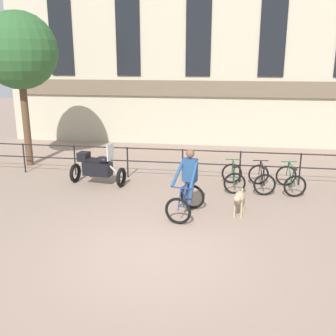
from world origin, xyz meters
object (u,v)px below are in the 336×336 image
(parked_bicycle_near_lamp, at_px, (233,177))
(parked_bicycle_mid_right, at_px, (290,180))
(parked_motorcycle, at_px, (97,168))
(parked_bicycle_mid_left, at_px, (262,179))
(cyclist_with_bike, at_px, (188,186))
(dog, at_px, (239,198))

(parked_bicycle_near_lamp, distance_m, parked_bicycle_mid_right, 1.72)
(parked_motorcycle, xyz_separation_m, parked_bicycle_mid_left, (5.16, 0.26, -0.20))
(cyclist_with_bike, xyz_separation_m, dog, (1.32, 0.07, -0.29))
(parked_bicycle_near_lamp, bearing_deg, parked_bicycle_mid_right, 175.51)
(dog, height_order, parked_bicycle_near_lamp, parked_bicycle_near_lamp)
(parked_motorcycle, relative_size, parked_bicycle_mid_left, 1.56)
(cyclist_with_bike, relative_size, parked_motorcycle, 0.93)
(cyclist_with_bike, height_order, dog, cyclist_with_bike)
(cyclist_with_bike, height_order, parked_bicycle_mid_right, cyclist_with_bike)
(dog, bearing_deg, parked_motorcycle, 167.10)
(parked_bicycle_mid_left, bearing_deg, parked_motorcycle, -2.88)
(parked_bicycle_near_lamp, height_order, parked_bicycle_mid_right, same)
(dog, relative_size, parked_motorcycle, 0.50)
(cyclist_with_bike, bearing_deg, parked_bicycle_mid_right, 51.76)
(parked_bicycle_mid_left, bearing_deg, parked_bicycle_mid_right, 174.28)
(parked_bicycle_near_lamp, relative_size, parked_bicycle_mid_left, 0.99)
(dog, distance_m, parked_bicycle_mid_left, 2.34)
(dog, relative_size, parked_bicycle_mid_right, 0.78)
(parked_bicycle_mid_left, height_order, parked_bicycle_mid_right, same)
(parked_motorcycle, relative_size, parked_bicycle_near_lamp, 1.57)
(cyclist_with_bike, relative_size, parked_bicycle_mid_left, 1.45)
(dog, xyz_separation_m, parked_bicycle_mid_left, (0.72, 2.23, -0.12))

